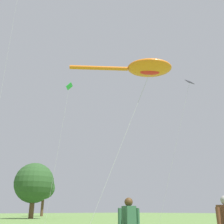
{
  "coord_description": "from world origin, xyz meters",
  "views": [
    {
      "loc": [
        -9.98,
        -1.75,
        1.37
      ],
      "look_at": [
        0.19,
        8.78,
        6.83
      ],
      "focal_mm": 42.53,
      "sensor_mm": 36.0,
      "label": 1
    }
  ],
  "objects_px": {
    "small_kite_bird_shape": "(188,90)",
    "tree_broad_distant": "(34,183)",
    "small_kite_tiny_distant": "(68,96)",
    "tree_shrub_far": "(44,188)",
    "big_show_kite": "(147,68)"
  },
  "relations": [
    {
      "from": "big_show_kite",
      "to": "small_kite_bird_shape",
      "type": "distance_m",
      "value": 8.78
    },
    {
      "from": "small_kite_tiny_distant",
      "to": "small_kite_bird_shape",
      "type": "bearing_deg",
      "value": -173.91
    },
    {
      "from": "big_show_kite",
      "to": "tree_broad_distant",
      "type": "xyz_separation_m",
      "value": [
        10.13,
        35.88,
        -5.91
      ]
    },
    {
      "from": "tree_broad_distant",
      "to": "tree_shrub_far",
      "type": "distance_m",
      "value": 22.88
    },
    {
      "from": "small_kite_tiny_distant",
      "to": "tree_broad_distant",
      "type": "height_order",
      "value": "small_kite_tiny_distant"
    },
    {
      "from": "small_kite_tiny_distant",
      "to": "tree_shrub_far",
      "type": "distance_m",
      "value": 52.38
    },
    {
      "from": "big_show_kite",
      "to": "small_kite_bird_shape",
      "type": "bearing_deg",
      "value": 48.75
    },
    {
      "from": "small_kite_bird_shape",
      "to": "tree_broad_distant",
      "type": "xyz_separation_m",
      "value": [
        1.54,
        34.64,
        -7.24
      ]
    },
    {
      "from": "big_show_kite",
      "to": "small_kite_tiny_distant",
      "type": "bearing_deg",
      "value": 140.89
    },
    {
      "from": "big_show_kite",
      "to": "tree_shrub_far",
      "type": "xyz_separation_m",
      "value": [
        23.16,
        54.68,
        -5.12
      ]
    },
    {
      "from": "small_kite_tiny_distant",
      "to": "tree_shrub_far",
      "type": "bearing_deg",
      "value": -75.75
    },
    {
      "from": "big_show_kite",
      "to": "tree_shrub_far",
      "type": "height_order",
      "value": "big_show_kite"
    },
    {
      "from": "tree_broad_distant",
      "to": "tree_shrub_far",
      "type": "xyz_separation_m",
      "value": [
        13.03,
        18.79,
        0.79
      ]
    },
    {
      "from": "small_kite_tiny_distant",
      "to": "tree_shrub_far",
      "type": "relative_size",
      "value": 1.33
    },
    {
      "from": "small_kite_bird_shape",
      "to": "tree_broad_distant",
      "type": "distance_m",
      "value": 35.43
    }
  ]
}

